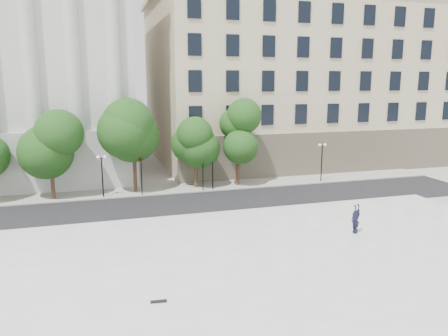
{
  "coord_description": "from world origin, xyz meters",
  "views": [
    {
      "loc": [
        -5.95,
        -18.37,
        10.76
      ],
      "look_at": [
        2.39,
        10.0,
        4.82
      ],
      "focal_mm": 35.0,
      "sensor_mm": 36.0,
      "label": 1
    }
  ],
  "objects_px": {
    "person_lying": "(355,229)",
    "skateboard": "(159,301)",
    "traffic_light_west": "(141,158)",
    "traffic_light_east": "(203,154)"
  },
  "relations": [
    {
      "from": "traffic_light_west",
      "to": "person_lying",
      "type": "height_order",
      "value": "traffic_light_west"
    },
    {
      "from": "traffic_light_east",
      "to": "skateboard",
      "type": "relative_size",
      "value": 5.45
    },
    {
      "from": "person_lying",
      "to": "skateboard",
      "type": "height_order",
      "value": "person_lying"
    },
    {
      "from": "person_lying",
      "to": "skateboard",
      "type": "xyz_separation_m",
      "value": [
        -14.32,
        -5.74,
        -0.24
      ]
    },
    {
      "from": "traffic_light_east",
      "to": "traffic_light_west",
      "type": "bearing_deg",
      "value": 180.0
    },
    {
      "from": "traffic_light_west",
      "to": "traffic_light_east",
      "type": "height_order",
      "value": "traffic_light_east"
    },
    {
      "from": "traffic_light_east",
      "to": "skateboard",
      "type": "distance_m",
      "value": 23.02
    },
    {
      "from": "traffic_light_west",
      "to": "skateboard",
      "type": "height_order",
      "value": "traffic_light_west"
    },
    {
      "from": "skateboard",
      "to": "traffic_light_west",
      "type": "bearing_deg",
      "value": 91.38
    },
    {
      "from": "traffic_light_west",
      "to": "traffic_light_east",
      "type": "xyz_separation_m",
      "value": [
        5.96,
        0.0,
        0.06
      ]
    }
  ]
}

